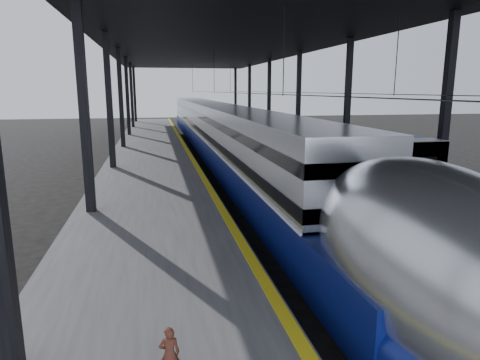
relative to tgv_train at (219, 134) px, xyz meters
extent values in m
plane|color=black|center=(-2.00, -22.55, -2.11)|extent=(160.00, 160.00, 0.00)
cube|color=#4C4C4F|center=(-5.50, -2.55, -1.61)|extent=(6.00, 80.00, 1.00)
cube|color=yellow|center=(-2.70, -2.55, -1.10)|extent=(0.30, 80.00, 0.01)
cube|color=slate|center=(-0.72, -2.55, -2.03)|extent=(0.08, 80.00, 0.16)
cube|color=slate|center=(0.72, -2.55, -2.03)|extent=(0.08, 80.00, 0.16)
cube|color=slate|center=(4.28, -2.55, -2.03)|extent=(0.08, 80.00, 0.16)
cube|color=slate|center=(5.72, -2.55, -2.03)|extent=(0.08, 80.00, 0.16)
cube|color=black|center=(-7.80, -17.55, 2.39)|extent=(0.35, 0.35, 9.00)
cube|color=black|center=(7.60, -17.55, 2.39)|extent=(0.35, 0.35, 9.00)
cube|color=black|center=(-7.80, -7.55, 2.39)|extent=(0.35, 0.35, 9.00)
cube|color=black|center=(7.60, -7.55, 2.39)|extent=(0.35, 0.35, 9.00)
cube|color=black|center=(-7.80, 2.45, 2.39)|extent=(0.35, 0.35, 9.00)
cube|color=black|center=(7.60, 2.45, 2.39)|extent=(0.35, 0.35, 9.00)
cube|color=black|center=(-7.80, 12.45, 2.39)|extent=(0.35, 0.35, 9.00)
cube|color=black|center=(7.60, 12.45, 2.39)|extent=(0.35, 0.35, 9.00)
cube|color=black|center=(-7.80, 22.45, 2.39)|extent=(0.35, 0.35, 9.00)
cube|color=black|center=(7.60, 22.45, 2.39)|extent=(0.35, 0.35, 9.00)
cube|color=black|center=(-7.80, 32.45, 2.39)|extent=(0.35, 0.35, 9.00)
cube|color=black|center=(7.60, 32.45, 2.39)|extent=(0.35, 0.35, 9.00)
cube|color=black|center=(-0.10, -2.55, 7.14)|extent=(18.00, 75.00, 0.45)
cylinder|color=slate|center=(0.00, -2.55, 3.39)|extent=(0.03, 74.00, 0.03)
cylinder|color=slate|center=(5.00, -2.55, 3.39)|extent=(0.03, 74.00, 0.03)
cube|color=#BABDC2|center=(0.00, 4.02, 0.30)|extent=(3.04, 57.00, 4.19)
cube|color=navy|center=(0.00, 2.52, -1.01)|extent=(3.12, 62.00, 1.62)
cube|color=silver|center=(0.00, 4.02, -0.17)|extent=(3.14, 57.00, 0.10)
cube|color=black|center=(0.00, 4.02, 1.51)|extent=(3.08, 57.00, 0.44)
cube|color=black|center=(0.00, 4.02, 0.30)|extent=(3.08, 57.00, 0.44)
ellipsoid|color=#BABDC2|center=(0.00, -27.48, 0.15)|extent=(3.04, 8.40, 4.19)
ellipsoid|color=navy|center=(0.00, -27.48, -1.06)|extent=(3.12, 8.40, 1.78)
cube|color=black|center=(0.00, -27.48, -1.91)|extent=(2.31, 2.60, 0.40)
cube|color=black|center=(0.00, -5.48, -1.91)|extent=(2.31, 2.60, 0.40)
cube|color=navy|center=(5.00, -10.68, -0.22)|extent=(2.64, 18.00, 3.58)
cube|color=gray|center=(5.00, -19.08, -0.22)|extent=(2.69, 1.20, 3.63)
cube|color=black|center=(5.00, -19.70, 0.58)|extent=(1.60, 0.06, 0.80)
cube|color=#AD0D26|center=(5.00, -19.70, -0.65)|extent=(1.13, 0.06, 0.52)
cube|color=gray|center=(5.00, 8.32, -0.22)|extent=(2.64, 18.00, 3.58)
cube|color=gray|center=(5.00, 27.32, -0.22)|extent=(2.64, 18.00, 3.58)
cube|color=black|center=(5.00, -16.68, -1.93)|extent=(2.07, 2.40, 0.36)
cube|color=black|center=(5.00, 5.32, -1.93)|extent=(2.07, 2.40, 0.36)
imported|color=#492218|center=(-5.16, -28.35, -0.63)|extent=(0.35, 0.24, 0.95)
camera|label=1|loc=(-5.27, -34.68, 3.58)|focal=32.00mm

